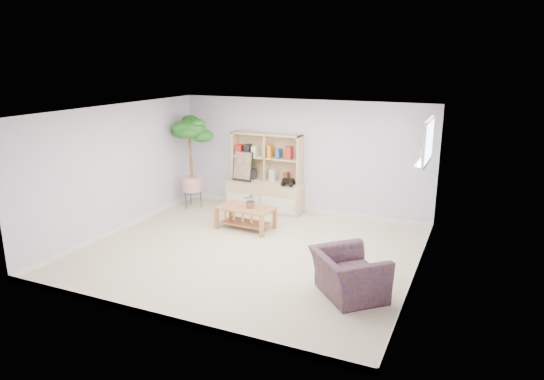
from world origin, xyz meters
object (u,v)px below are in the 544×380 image
at_px(storage_unit, 265,173).
at_px(coffee_table, 246,218).
at_px(armchair, 349,271).
at_px(floor_tree, 191,163).

xyz_separation_m(storage_unit, coffee_table, (0.16, -1.24, -0.61)).
bearing_deg(armchair, storage_unit, -1.41).
height_order(coffee_table, floor_tree, floor_tree).
bearing_deg(coffee_table, armchair, -31.86).
bearing_deg(floor_tree, storage_unit, 16.76).
height_order(floor_tree, armchair, floor_tree).
relative_size(coffee_table, armchair, 1.11).
bearing_deg(armchair, floor_tree, 15.70).
distance_m(storage_unit, coffee_table, 1.39).
distance_m(coffee_table, floor_tree, 2.04).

